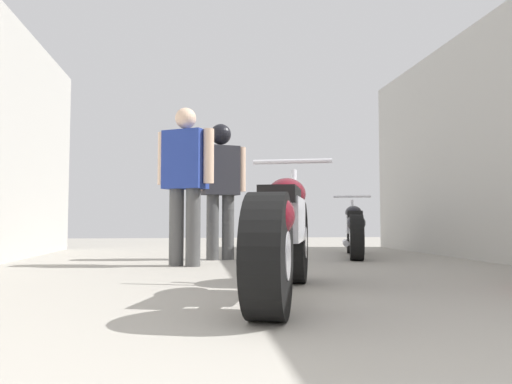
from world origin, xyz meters
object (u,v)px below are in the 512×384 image
object	(u,v)px
motorcycle_maroon_cruiser	(283,233)
mechanic_in_blue	(185,176)
motorcycle_black_naked	(354,230)
mechanic_with_helmet	(221,178)

from	to	relation	value
motorcycle_maroon_cruiser	mechanic_in_blue	xyz separation A→B (m)	(-0.66, 2.26, 0.57)
motorcycle_maroon_cruiser	motorcycle_black_naked	world-z (taller)	motorcycle_maroon_cruiser
mechanic_in_blue	mechanic_with_helmet	size ratio (longest dim) A/B	1.01
motorcycle_black_naked	mechanic_in_blue	size ratio (longest dim) A/B	1.05
motorcycle_black_naked	mechanic_in_blue	world-z (taller)	mechanic_in_blue
motorcycle_black_naked	mechanic_with_helmet	distance (m)	1.95
motorcycle_maroon_cruiser	mechanic_in_blue	size ratio (longest dim) A/B	1.18
motorcycle_maroon_cruiser	mechanic_with_helmet	xyz separation A→B (m)	(-0.23, 3.04, 0.62)
motorcycle_maroon_cruiser	mechanic_with_helmet	bearing A→B (deg)	94.31
motorcycle_maroon_cruiser	motorcycle_black_naked	bearing A→B (deg)	64.13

